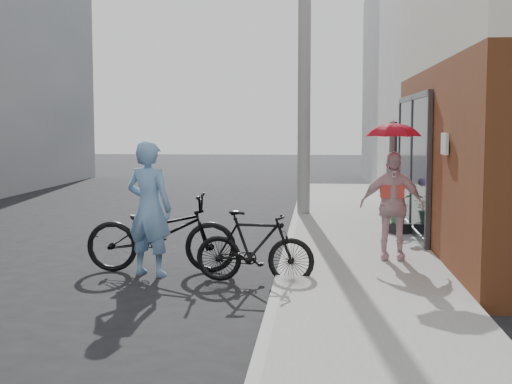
# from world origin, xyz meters

# --- Properties ---
(ground) EXTENTS (80.00, 80.00, 0.00)m
(ground) POSITION_xyz_m (0.00, 0.00, 0.00)
(ground) COLOR black
(ground) RESTS_ON ground
(sidewalk) EXTENTS (2.20, 24.00, 0.12)m
(sidewalk) POSITION_xyz_m (2.10, 2.00, 0.06)
(sidewalk) COLOR gray
(sidewalk) RESTS_ON ground
(curb) EXTENTS (0.12, 24.00, 0.12)m
(curb) POSITION_xyz_m (0.94, 2.00, 0.06)
(curb) COLOR #9E9E99
(curb) RESTS_ON ground
(east_building_far) EXTENTS (8.00, 8.00, 7.00)m
(east_building_far) POSITION_xyz_m (7.20, 16.00, 3.50)
(east_building_far) COLOR gray
(east_building_far) RESTS_ON ground
(utility_pole) EXTENTS (0.28, 0.28, 7.00)m
(utility_pole) POSITION_xyz_m (1.10, 6.00, 3.50)
(utility_pole) COLOR #9E9E99
(utility_pole) RESTS_ON ground
(officer) EXTENTS (0.79, 0.64, 1.87)m
(officer) POSITION_xyz_m (-0.89, -0.26, 0.93)
(officer) COLOR #76A3D2
(officer) RESTS_ON ground
(bike_left) EXTENTS (2.15, 0.82, 1.11)m
(bike_left) POSITION_xyz_m (-0.78, -0.01, 0.56)
(bike_left) COLOR black
(bike_left) RESTS_ON ground
(bike_right) EXTENTS (1.62, 0.62, 0.95)m
(bike_right) POSITION_xyz_m (0.60, -0.60, 0.48)
(bike_right) COLOR black
(bike_right) RESTS_ON ground
(kimono_woman) EXTENTS (0.93, 0.39, 1.58)m
(kimono_woman) POSITION_xyz_m (2.50, 0.65, 0.91)
(kimono_woman) COLOR beige
(kimono_woman) RESTS_ON sidewalk
(parasol) EXTENTS (0.79, 0.79, 0.70)m
(parasol) POSITION_xyz_m (2.50, 0.65, 2.04)
(parasol) COLOR red
(parasol) RESTS_ON kimono_woman
(planter) EXTENTS (0.45, 0.45, 0.18)m
(planter) POSITION_xyz_m (2.89, 3.18, 0.21)
(planter) COLOR black
(planter) RESTS_ON sidewalk
(potted_plant) EXTENTS (0.49, 0.42, 0.54)m
(potted_plant) POSITION_xyz_m (2.89, 3.18, 0.57)
(potted_plant) COLOR #2E7439
(potted_plant) RESTS_ON planter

